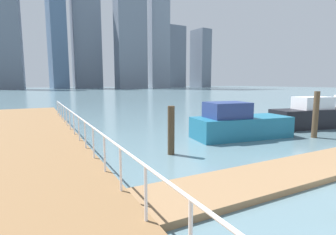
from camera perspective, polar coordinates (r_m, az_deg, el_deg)
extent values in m
plane|color=slate|center=(19.48, -12.84, -1.11)|extent=(300.00, 300.00, 0.00)
cube|color=#93704C|center=(9.66, 26.89, -10.23)|extent=(12.46, 2.00, 0.18)
cylinder|color=white|center=(4.92, -4.91, -16.34)|extent=(0.06, 0.06, 1.05)
cylinder|color=white|center=(6.25, -10.36, -11.13)|extent=(0.06, 0.06, 1.05)
cylinder|color=white|center=(7.64, -13.76, -7.73)|extent=(0.06, 0.06, 1.05)
cylinder|color=white|center=(9.06, -16.07, -5.36)|extent=(0.06, 0.06, 1.05)
cylinder|color=white|center=(10.51, -17.73, -3.64)|extent=(0.06, 0.06, 1.05)
cylinder|color=white|center=(11.97, -18.99, -2.34)|extent=(0.06, 0.06, 1.05)
cylinder|color=white|center=(13.45, -19.97, -1.31)|extent=(0.06, 0.06, 1.05)
cylinder|color=white|center=(14.92, -20.75, -0.50)|extent=(0.06, 0.06, 1.05)
cylinder|color=white|center=(16.41, -21.40, 0.18)|extent=(0.06, 0.06, 1.05)
cylinder|color=white|center=(17.89, -21.94, 0.74)|extent=(0.06, 0.06, 1.05)
cylinder|color=white|center=(19.38, -22.39, 1.21)|extent=(0.06, 0.06, 1.05)
cylinder|color=white|center=(20.87, -22.78, 1.62)|extent=(0.06, 0.06, 1.05)
cylinder|color=white|center=(22.37, -23.12, 1.97)|extent=(0.06, 0.06, 1.05)
cylinder|color=white|center=(8.24, -15.14, -2.90)|extent=(0.06, 28.59, 0.06)
cylinder|color=brown|center=(15.79, 29.69, 0.55)|extent=(0.29, 0.29, 2.47)
cylinder|color=#473826|center=(10.52, 0.68, -2.86)|extent=(0.28, 0.28, 1.99)
cube|color=black|center=(19.80, 30.56, -0.09)|extent=(7.08, 3.04, 1.21)
cube|color=white|center=(19.17, 29.24, 2.81)|extent=(2.48, 1.78, 0.80)
cube|color=#1E6B8C|center=(14.41, 15.82, -2.06)|extent=(5.47, 2.72, 1.11)
cube|color=navy|center=(13.77, 12.85, 1.62)|extent=(2.30, 1.88, 0.81)
cube|color=slate|center=(130.32, -32.30, 17.07)|extent=(11.94, 10.05, 53.29)
cube|color=slate|center=(137.01, -23.42, 18.64)|extent=(7.87, 14.08, 60.57)
cube|color=slate|center=(141.84, -17.59, 16.44)|extent=(13.22, 10.71, 50.47)
cube|color=gray|center=(142.10, -2.02, 23.52)|extent=(10.20, 7.00, 83.16)
cube|color=slate|center=(156.75, 1.16, 13.10)|extent=(12.77, 9.36, 35.17)
cube|color=slate|center=(167.69, 7.15, 12.68)|extent=(8.68, 12.69, 35.08)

